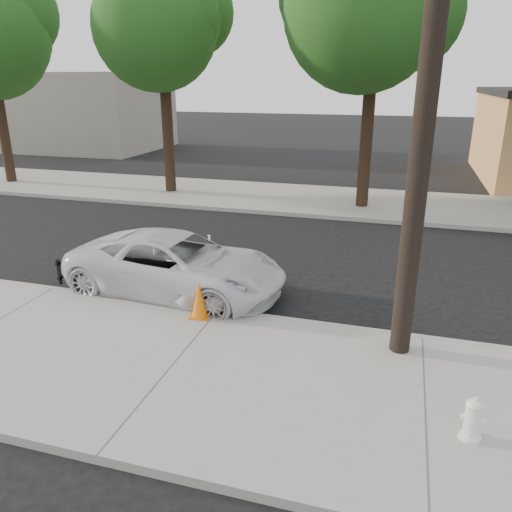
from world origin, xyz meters
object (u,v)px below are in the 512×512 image
Objects in this scene: traffic_cone at (199,300)px; police_cruiser at (177,265)px; utility_pole at (429,74)px; fire_hydrant at (473,420)px.

police_cruiser is at bearing 130.30° from traffic_cone.
traffic_cone is at bearing -134.84° from police_cruiser.
utility_pole reaches higher than traffic_cone.
police_cruiser reaches higher than fire_hydrant.
fire_hydrant is (0.95, -2.11, -4.26)m from utility_pole.
fire_hydrant is at bearing -25.75° from traffic_cone.
utility_pole is 1.82× the size of police_cruiser.
utility_pole is at bearing 121.12° from fire_hydrant.
police_cruiser reaches higher than traffic_cone.
utility_pole is 12.16× the size of traffic_cone.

